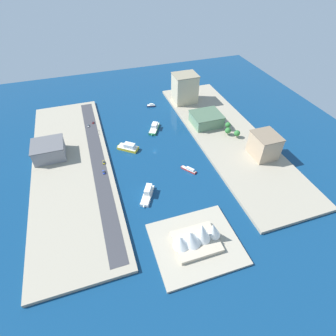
# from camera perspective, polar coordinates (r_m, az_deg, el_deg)

# --- Properties ---
(ground_plane) EXTENTS (440.00, 440.00, 0.00)m
(ground_plane) POSITION_cam_1_polar(r_m,az_deg,el_deg) (270.08, -2.84, 3.68)
(ground_plane) COLOR navy
(quay_west) EXTENTS (70.00, 240.00, 2.91)m
(quay_west) POSITION_cam_1_polar(r_m,az_deg,el_deg) (296.19, 12.46, 6.85)
(quay_west) COLOR #9E937F
(quay_west) RESTS_ON ground_plane
(quay_east) EXTENTS (70.00, 240.00, 2.91)m
(quay_east) POSITION_cam_1_polar(r_m,az_deg,el_deg) (265.11, -19.88, 0.33)
(quay_east) COLOR #9E937F
(quay_east) RESTS_ON ground_plane
(peninsula_point) EXTENTS (60.01, 52.76, 2.00)m
(peninsula_point) POSITION_cam_1_polar(r_m,az_deg,el_deg) (196.81, 5.98, -15.79)
(peninsula_point) COLOR #A89E89
(peninsula_point) RESTS_ON ground_plane
(road_strip) EXTENTS (12.71, 228.00, 0.15)m
(road_strip) POSITION_cam_1_polar(r_m,az_deg,el_deg) (262.79, -14.81, 1.68)
(road_strip) COLOR #38383D
(road_strip) RESTS_ON quay_east
(tugboat_red) EXTENTS (11.41, 14.67, 3.70)m
(tugboat_red) POSITION_cam_1_polar(r_m,az_deg,el_deg) (246.85, 4.49, -0.32)
(tugboat_red) COLOR red
(tugboat_red) RESTS_ON ground_plane
(ferry_yellow_fast) EXTENTS (21.66, 19.75, 7.30)m
(ferry_yellow_fast) POSITION_cam_1_polar(r_m,az_deg,el_deg) (273.16, -8.49, 4.42)
(ferry_yellow_fast) COLOR yellow
(ferry_yellow_fast) RESTS_ON ground_plane
(patrol_launch_navy) EXTENTS (11.45, 6.58, 3.59)m
(patrol_launch_navy) POSITION_cam_1_polar(r_m,az_deg,el_deg) (346.01, -3.66, 13.19)
(patrol_launch_navy) COLOR #1E284C
(patrol_launch_navy) RESTS_ON ground_plane
(ferry_green_doubledeck) EXTENTS (17.79, 24.25, 6.68)m
(ferry_green_doubledeck) POSITION_cam_1_polar(r_m,az_deg,el_deg) (300.18, -2.94, 8.58)
(ferry_green_doubledeck) COLOR #2D8C4C
(ferry_green_doubledeck) RESTS_ON ground_plane
(ferry_white_commuter) EXTENTS (16.99, 23.75, 7.62)m
(ferry_white_commuter) POSITION_cam_1_polar(r_m,az_deg,el_deg) (223.54, -4.38, -5.47)
(ferry_white_commuter) COLOR silver
(ferry_white_commuter) RESTS_ON ground_plane
(office_block_beige) EXTENTS (28.76, 24.73, 34.79)m
(office_block_beige) POSITION_cam_1_polar(r_m,az_deg,el_deg) (345.29, 3.61, 16.67)
(office_block_beige) COLOR #C6B793
(office_block_beige) RESTS_ON quay_west
(apartment_midrise_tan) EXTENTS (22.30, 25.49, 23.50)m
(apartment_midrise_tan) POSITION_cam_1_polar(r_m,az_deg,el_deg) (268.58, 19.90, 4.58)
(apartment_midrise_tan) COLOR tan
(apartment_midrise_tan) RESTS_ON quay_west
(warehouse_low_gray) EXTENTS (29.50, 27.90, 14.68)m
(warehouse_low_gray) POSITION_cam_1_polar(r_m,az_deg,el_deg) (278.42, -24.13, 3.54)
(warehouse_low_gray) COLOR gray
(warehouse_low_gray) RESTS_ON quay_east
(terminal_long_green) EXTENTS (32.28, 29.07, 12.67)m
(terminal_long_green) POSITION_cam_1_polar(r_m,az_deg,el_deg) (305.37, 8.18, 10.36)
(terminal_long_green) COLOR slate
(terminal_long_green) RESTS_ON quay_west
(hatchback_blue) EXTENTS (2.02, 4.84, 1.63)m
(hatchback_blue) POSITION_cam_1_polar(r_m,az_deg,el_deg) (246.79, -13.59, -0.86)
(hatchback_blue) COLOR black
(hatchback_blue) RESTS_ON road_strip
(pickup_red) EXTENTS (2.08, 4.25, 1.50)m
(pickup_red) POSITION_cam_1_polar(r_m,az_deg,el_deg) (318.16, -15.75, 9.38)
(pickup_red) COLOR black
(pickup_red) RESTS_ON road_strip
(van_white) EXTENTS (1.92, 4.91, 1.40)m
(van_white) POSITION_cam_1_polar(r_m,az_deg,el_deg) (313.77, -16.68, 8.68)
(van_white) COLOR black
(van_white) RESTS_ON road_strip
(taxi_yellow_cab) EXTENTS (1.91, 4.76, 1.58)m
(taxi_yellow_cab) POSITION_cam_1_polar(r_m,az_deg,el_deg) (257.31, -13.59, 1.19)
(taxi_yellow_cab) COLOR black
(taxi_yellow_cab) RESTS_ON road_strip
(traffic_light_waterfront) EXTENTS (0.36, 0.36, 6.50)m
(traffic_light_waterfront) POSITION_cam_1_polar(r_m,az_deg,el_deg) (293.72, -14.51, 7.51)
(traffic_light_waterfront) COLOR black
(traffic_light_waterfront) RESTS_ON quay_east
(opera_landmark) EXTENTS (35.95, 25.42, 20.10)m
(opera_landmark) POSITION_cam_1_polar(r_m,az_deg,el_deg) (189.73, 6.01, -14.49)
(opera_landmark) COLOR #BCAD93
(opera_landmark) RESTS_ON peninsula_point
(park_tree_cluster) EXTENTS (13.13, 21.93, 9.23)m
(park_tree_cluster) POSITION_cam_1_polar(r_m,az_deg,el_deg) (293.23, 13.33, 7.95)
(park_tree_cluster) COLOR brown
(park_tree_cluster) RESTS_ON quay_west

